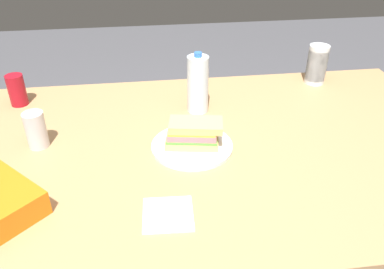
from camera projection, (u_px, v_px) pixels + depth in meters
The scene contains 8 objects.
dining_table at pixel (201, 165), 1.35m from camera, with size 1.86×1.08×0.77m.
paper_plate at pixel (192, 146), 1.30m from camera, with size 0.27×0.27×0.01m, color white.
sandwich at pixel (193, 133), 1.27m from camera, with size 0.20×0.12×0.08m.
soda_can_red at pixel (17, 90), 1.53m from camera, with size 0.07×0.07×0.12m, color maroon.
water_bottle_tall at pixel (198, 84), 1.46m from camera, with size 0.08×0.08×0.23m.
plastic_cup_stack at pixel (317, 64), 1.69m from camera, with size 0.08×0.08×0.17m.
soda_can_silver at pixel (36, 130), 1.28m from camera, with size 0.07×0.07×0.12m, color silver.
paper_napkin at pixel (168, 214), 1.03m from camera, with size 0.13×0.13×0.01m, color white.
Camera 1 is at (-0.18, -1.08, 1.49)m, focal length 37.14 mm.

